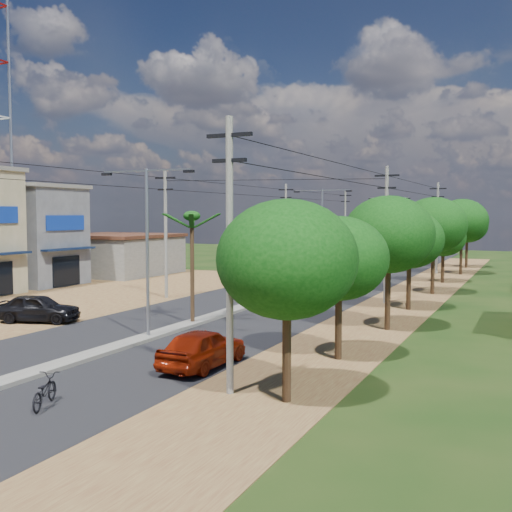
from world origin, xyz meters
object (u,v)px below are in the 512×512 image
Objects in this scene: car_silver_mid at (300,290)px; car_parked_dark at (38,309)px; moto_rider_east at (44,392)px; car_red_near at (203,349)px; car_white_far at (315,271)px.

car_silver_mid is 17.30m from car_parked_dark.
car_silver_mid is 2.31× the size of moto_rider_east.
moto_rider_east is (-1.97, -6.15, -0.27)m from car_red_near.
car_red_near reaches higher than moto_rider_east.
car_parked_dark is (-9.70, -14.32, 0.07)m from car_silver_mid.
car_white_far is at bearing -74.57° from car_silver_mid.
car_red_near is 19.11m from car_silver_mid.
moto_rider_east is (11.01, -10.66, -0.28)m from car_parked_dark.
car_red_near is 31.61m from car_white_far.
car_silver_mid is at bearing -52.31° from car_parked_dark.
car_parked_dark is (-6.48, -26.42, -0.00)m from car_white_far.
car_parked_dark reaches higher than moto_rider_east.
car_red_near is at bearing 100.34° from car_silver_mid.
car_silver_mid is at bearing -78.81° from car_red_near.
moto_rider_east is at bearing -85.96° from car_white_far.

